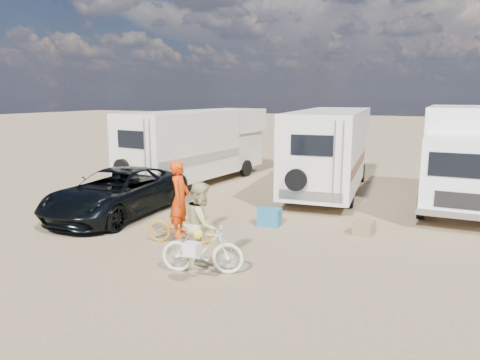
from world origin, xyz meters
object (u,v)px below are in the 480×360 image
at_px(rider_woman, 202,232).
at_px(rv_left, 198,147).
at_px(crate, 364,227).
at_px(box_truck, 460,158).
at_px(cooler, 270,217).
at_px(bike_man, 180,226).
at_px(bike_woman, 202,249).
at_px(rider_man, 180,206).
at_px(dark_suv, 117,193).
at_px(rv_main, 330,151).

bearing_deg(rider_woman, rv_left, 13.30).
bearing_deg(rider_woman, crate, -49.99).
xyz_separation_m(box_truck, cooler, (-4.59, -4.44, -1.34)).
bearing_deg(box_truck, bike_man, -132.02).
relative_size(rv_left, bike_woman, 4.36).
height_order(rv_left, rider_man, rv_left).
distance_m(bike_woman, rider_woman, 0.34).
height_order(dark_suv, rider_woman, rider_woman).
relative_size(rv_main, cooler, 12.67).
relative_size(box_truck, bike_woman, 3.67).
height_order(rv_main, rider_man, rv_main).
bearing_deg(rv_left, crate, -23.49).
distance_m(bike_man, rider_woman, 2.03).
xyz_separation_m(rv_main, rider_man, (-1.69, -7.35, -0.57)).
bearing_deg(crate, rider_woman, -121.46).
bearing_deg(rider_woman, box_truck, -47.76).
bearing_deg(rv_main, crate, -71.91).
xyz_separation_m(dark_suv, rider_man, (3.09, -1.30, 0.23)).
bearing_deg(dark_suv, bike_man, -25.88).
bearing_deg(cooler, bike_man, -124.90).
bearing_deg(rider_man, crate, -71.72).
distance_m(rv_main, rider_man, 7.56).
bearing_deg(dark_suv, rider_woman, -33.67).
bearing_deg(crate, bike_woman, -121.46).
relative_size(rv_main, rider_man, 4.11).
bearing_deg(rv_main, rider_woman, -98.31).
relative_size(dark_suv, bike_woman, 2.95).
bearing_deg(rider_woman, rv_main, -20.18).
bearing_deg(bike_man, bike_woman, -149.54).
relative_size(rv_main, box_truck, 1.22).
bearing_deg(rider_woman, rider_man, 27.57).
bearing_deg(bike_woman, rider_man, 27.57).
distance_m(dark_suv, rider_woman, 5.26).
relative_size(dark_suv, bike_man, 3.05).
bearing_deg(crate, rv_main, 114.75).
bearing_deg(box_truck, cooler, -136.33).
distance_m(bike_man, cooler, 2.68).
relative_size(rv_main, rv_left, 1.03).
relative_size(box_truck, crate, 13.13).
bearing_deg(bike_man, rider_man, -112.76).
distance_m(rv_main, bike_woman, 8.79).
relative_size(rv_main, dark_suv, 1.52).
relative_size(rider_man, rider_woman, 1.08).
distance_m(rider_man, rider_woman, 1.99).
relative_size(rv_left, bike_man, 4.50).
xyz_separation_m(bike_woman, cooler, (-0.05, 3.67, -0.27)).
bearing_deg(rv_left, rv_main, 12.41).
bearing_deg(rv_left, dark_suv, -79.64).
distance_m(box_truck, bike_woman, 9.35).
distance_m(rv_main, rider_woman, 8.75).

